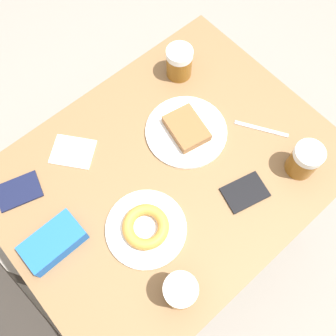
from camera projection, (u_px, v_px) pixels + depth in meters
name	position (u px, v px, depth m)	size (l,w,h in m)	color
ground_plane	(168.00, 230.00, 1.81)	(8.00, 8.00, 0.00)	gray
table	(168.00, 179.00, 1.19)	(0.78, 1.01, 0.74)	olive
plate_with_cake	(186.00, 130.00, 1.17)	(0.26, 0.26, 0.04)	white
plate_with_donut	(146.00, 228.00, 1.05)	(0.23, 0.23, 0.04)	white
beer_mug_left	(180.00, 291.00, 0.94)	(0.09, 0.09, 0.11)	#8C5619
beer_mug_center	(179.00, 62.00, 1.22)	(0.09, 0.09, 0.11)	#8C5619
beer_mug_right	(304.00, 160.00, 1.08)	(0.09, 0.09, 0.11)	#8C5619
napkin_folded	(73.00, 152.00, 1.15)	(0.16, 0.16, 0.00)	white
fork	(261.00, 129.00, 1.19)	(0.15, 0.10, 0.00)	silver
passport_near_edge	(19.00, 191.00, 1.10)	(0.12, 0.15, 0.01)	#141938
passport_far_edge	(245.00, 192.00, 1.10)	(0.12, 0.14, 0.01)	black
blue_pouch	(53.00, 242.00, 1.02)	(0.10, 0.17, 0.05)	blue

